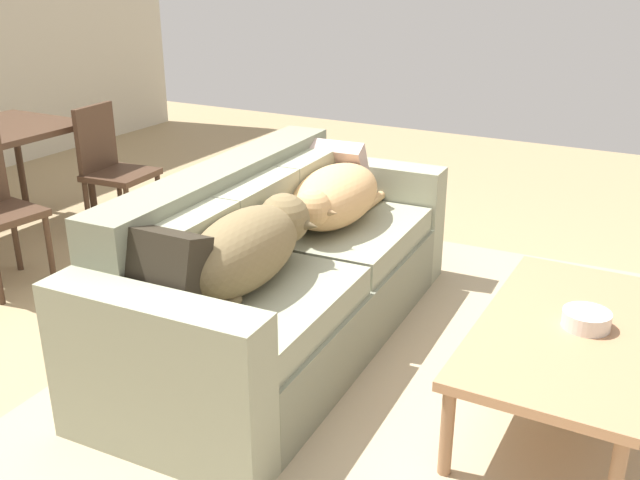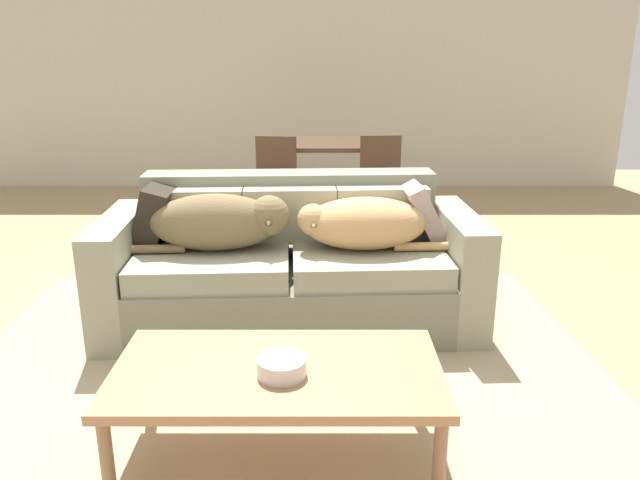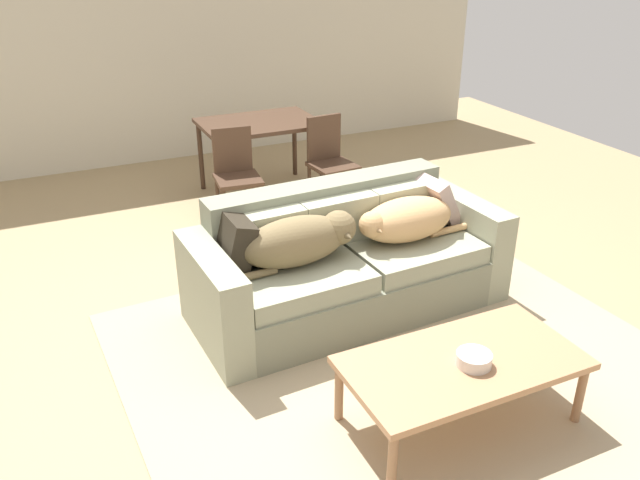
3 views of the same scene
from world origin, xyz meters
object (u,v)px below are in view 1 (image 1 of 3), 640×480
Objects in this scene: couch at (277,276)px; coffee_table at (568,335)px; throw_pillow_by_left_arm at (159,277)px; dog_on_left_cushion at (250,246)px; throw_pillow_by_right_arm at (335,171)px; dining_chair_near_right at (111,165)px; dog_on_right_cushion at (334,197)px; bowl_on_coffee_table at (586,319)px.

coffee_table is (0.01, -1.38, 0.03)m from couch.
dog_on_left_cushion is at bearing -17.73° from throw_pillow_by_left_arm.
coffee_table is (-0.80, -1.48, -0.28)m from throw_pillow_by_right_arm.
coffee_table is at bearing -107.55° from dining_chair_near_right.
dog_on_left_cushion is at bearing 178.80° from dog_on_right_cushion.
throw_pillow_by_left_arm is at bearing 175.63° from couch.
dog_on_left_cushion is 1.35m from coffee_table.
couch is at bearing 91.23° from bowl_on_coffee_table.
coffee_table is (0.40, -1.26, -0.28)m from dog_on_left_cushion.
throw_pillow_by_left_arm is at bearing -136.11° from dining_chair_near_right.
couch is at bearing -117.01° from dining_chair_near_right.
throw_pillow_by_left_arm is 0.97× the size of throw_pillow_by_right_arm.
dog_on_left_cushion is 2.19m from dining_chair_near_right.
coffee_table is (-0.41, -1.28, -0.27)m from dog_on_right_cushion.
throw_pillow_by_left_arm is (-1.23, 0.11, 0.01)m from dog_on_right_cushion.
bowl_on_coffee_table is (0.03, -1.44, 0.11)m from couch.
coffee_table is 6.82× the size of bowl_on_coffee_table.
dog_on_right_cushion reaches higher than coffee_table.
throw_pillow_by_right_arm reaches higher than dog_on_right_cushion.
throw_pillow_by_left_arm is at bearing 171.94° from dog_on_right_cushion.
bowl_on_coffee_table is at bearing -116.76° from throw_pillow_by_right_arm.
coffee_table is at bearing -118.32° from throw_pillow_by_right_arm.
bowl_on_coffee_table is at bearing -91.59° from couch.
dog_on_right_cushion is 1.00× the size of dining_chair_near_right.
dining_chair_near_right is (-0.08, 1.66, -0.17)m from throw_pillow_by_right_arm.
coffee_table is at bearing -110.61° from dog_on_right_cushion.
throw_pillow_by_left_arm is at bearing 120.44° from coffee_table.
dog_on_right_cushion is 1.89m from dining_chair_near_right.
dining_chair_near_right is at bearing 77.23° from coffee_table.
bowl_on_coffee_table is 0.21× the size of dining_chair_near_right.
dining_chair_near_right is (0.71, 3.14, 0.12)m from coffee_table.
throw_pillow_by_right_arm is 1.67m from dining_chair_near_right.
dog_on_right_cushion is (0.42, -0.09, 0.30)m from couch.
throw_pillow_by_right_arm reaches higher than coffee_table.
couch is 1.91m from dining_chair_near_right.
throw_pillow_by_left_arm reaches higher than dog_on_right_cushion.
dog_on_left_cushion is 1.05× the size of dog_on_right_cushion.
dog_on_left_cushion is 2.47× the size of throw_pillow_by_right_arm.
throw_pillow_by_left_arm is (-0.43, 0.14, -0.01)m from dog_on_left_cushion.
dog_on_left_cushion is 0.72× the size of coffee_table.
couch is 1.74× the size of coffee_table.
bowl_on_coffee_table reaches higher than coffee_table.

